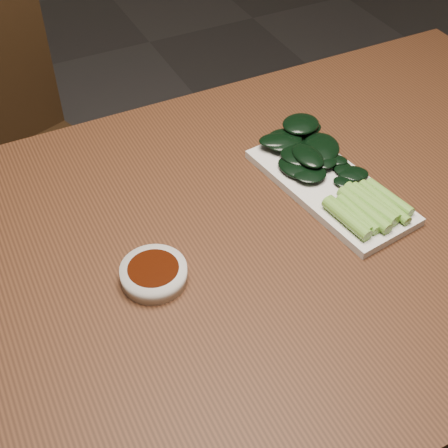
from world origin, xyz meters
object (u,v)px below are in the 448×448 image
serving_plate (330,186)px  gai_lan (322,164)px  chair_far (15,161)px  sauce_bowl (154,273)px  table (251,264)px

serving_plate → gai_lan: 0.04m
chair_far → gai_lan: bearing=-75.1°
serving_plate → gai_lan: (0.01, 0.04, 0.02)m
serving_plate → sauce_bowl: bearing=-170.8°
chair_far → gai_lan: 0.82m
chair_far → gai_lan: size_ratio=2.81×
chair_far → gai_lan: chair_far is taller
table → serving_plate: serving_plate is taller
chair_far → serving_plate: (0.43, -0.67, 0.27)m
table → chair_far: 0.77m
sauce_bowl → serving_plate: sauce_bowl is taller
chair_far → serving_plate: bearing=-76.8°
table → chair_far: size_ratio=1.57×
table → sauce_bowl: bearing=-173.2°
sauce_bowl → gai_lan: size_ratio=0.30×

